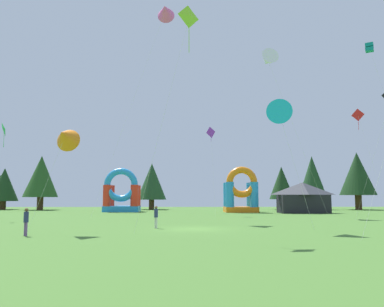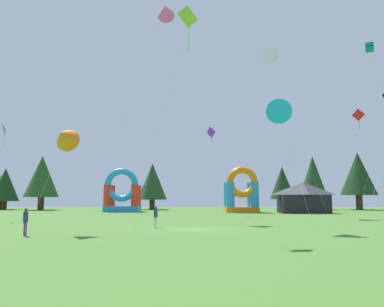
{
  "view_description": "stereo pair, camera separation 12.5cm",
  "coord_description": "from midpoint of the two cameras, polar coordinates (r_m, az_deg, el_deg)",
  "views": [
    {
      "loc": [
        -0.93,
        -29.89,
        2.45
      ],
      "look_at": [
        0.0,
        9.02,
        6.64
      ],
      "focal_mm": 36.99,
      "sensor_mm": 36.0,
      "label": 1
    },
    {
      "loc": [
        -0.81,
        -29.89,
        2.45
      ],
      "look_at": [
        0.0,
        9.02,
        6.64
      ],
      "focal_mm": 36.99,
      "sensor_mm": 36.0,
      "label": 2
    }
  ],
  "objects": [
    {
      "name": "tree_row_1",
      "position": [
        81.54,
        -25.8,
        -4.32
      ],
      "size": [
        2.71,
        2.71,
        6.37
      ],
      "color": "#4C331E",
      "rests_on": "ground_plane"
    },
    {
      "name": "tree_row_3",
      "position": [
        75.18,
        -20.79,
        -3.13
      ],
      "size": [
        6.03,
        6.03,
        9.59
      ],
      "color": "#4C331E",
      "rests_on": "ground_plane"
    },
    {
      "name": "kite_white_delta",
      "position": [
        55.38,
        11.0,
        13.14
      ],
      "size": [
        9.02,
        2.81,
        21.99
      ],
      "color": "white",
      "rests_on": "ground_plane"
    },
    {
      "name": "kite_pink_delta",
      "position": [
        48.5,
        -3.77,
        19.8
      ],
      "size": [
        9.12,
        2.23,
        24.8
      ],
      "color": "#EA599E",
      "rests_on": "ground_plane"
    },
    {
      "name": "kite_green_diamond",
      "position": [
        46.4,
        -25.24,
        3.05
      ],
      "size": [
        1.93,
        3.14,
        9.99
      ],
      "color": "green",
      "rests_on": "ground_plane"
    },
    {
      "name": "festival_tent",
      "position": [
        59.67,
        15.83,
        -6.15
      ],
      "size": [
        6.82,
        3.95,
        4.41
      ],
      "color": "black",
      "rests_on": "ground_plane"
    },
    {
      "name": "tree_row_2",
      "position": [
        79.69,
        -25.3,
        -4.08
      ],
      "size": [
        5.02,
        5.02,
        7.52
      ],
      "color": "#4C331E",
      "rests_on": "ground_plane"
    },
    {
      "name": "inflatable_red_slide",
      "position": [
        60.76,
        7.2,
        -5.89
      ],
      "size": [
        4.91,
        4.5,
        6.85
      ],
      "color": "orange",
      "rests_on": "ground_plane"
    },
    {
      "name": "person_midfield",
      "position": [
        30.67,
        -5.14,
        -8.82
      ],
      "size": [
        0.41,
        0.41,
        1.7
      ],
      "rotation": [
        0.0,
        0.0,
        2.27
      ],
      "color": "silver",
      "rests_on": "ground_plane"
    },
    {
      "name": "kite_orange_delta",
      "position": [
        28.31,
        -17.79,
        2.34
      ],
      "size": [
        3.22,
        1.92,
        7.45
      ],
      "color": "orange",
      "rests_on": "ground_plane"
    },
    {
      "name": "tree_row_5",
      "position": [
        73.96,
        12.93,
        -4.16
      ],
      "size": [
        4.5,
        4.5,
        7.81
      ],
      "color": "#4C331E",
      "rests_on": "ground_plane"
    },
    {
      "name": "tree_row_6",
      "position": [
        76.24,
        17.07,
        -3.12
      ],
      "size": [
        4.81,
        4.81,
        9.8
      ],
      "color": "#4C331E",
      "rests_on": "ground_plane"
    },
    {
      "name": "person_near_camera",
      "position": [
        26.76,
        -22.75,
        -8.75
      ],
      "size": [
        0.41,
        0.41,
        1.71
      ],
      "rotation": [
        0.0,
        0.0,
        2.46
      ],
      "color": "#724C8C",
      "rests_on": "ground_plane"
    },
    {
      "name": "kite_teal_box",
      "position": [
        44.64,
        24.33,
        13.72
      ],
      "size": [
        3.91,
        2.51,
        17.67
      ],
      "color": "#0C7F7A",
      "rests_on": "ground_plane"
    },
    {
      "name": "kite_cyan_delta",
      "position": [
        30.52,
        12.57,
        5.51
      ],
      "size": [
        3.34,
        2.29,
        9.56
      ],
      "color": "#19B7CC",
      "rests_on": "ground_plane"
    },
    {
      "name": "tree_row_7",
      "position": [
        77.54,
        22.86,
        -2.73
      ],
      "size": [
        6.41,
        6.41,
        10.35
      ],
      "color": "#4C331E",
      "rests_on": "ground_plane"
    },
    {
      "name": "ground_plane",
      "position": [
        30.0,
        0.48,
        -10.83
      ],
      "size": [
        120.0,
        120.0,
        0.0
      ],
      "primitive_type": "plane",
      "color": "#47752D"
    },
    {
      "name": "kite_lime_diamond",
      "position": [
        27.75,
        -0.33,
        18.96
      ],
      "size": [
        4.18,
        1.37,
        14.9
      ],
      "color": "#8CD826",
      "rests_on": "ground_plane"
    },
    {
      "name": "tree_row_4",
      "position": [
        72.85,
        -5.69,
        -4.04
      ],
      "size": [
        5.36,
        5.36,
        8.44
      ],
      "color": "#4C331E",
      "rests_on": "ground_plane"
    },
    {
      "name": "kite_purple_diamond",
      "position": [
        52.3,
        2.94,
        2.96
      ],
      "size": [
        1.09,
        4.44,
        11.31
      ],
      "color": "purple",
      "rests_on": "ground_plane"
    },
    {
      "name": "kite_red_diamond",
      "position": [
        54.29,
        22.98,
        5.01
      ],
      "size": [
        1.26,
        5.45,
        13.13
      ],
      "color": "red",
      "rests_on": "ground_plane"
    },
    {
      "name": "inflatable_orange_dome",
      "position": [
        63.09,
        -9.98,
        -5.99
      ],
      "size": [
        5.45,
        4.39,
        6.76
      ],
      "color": "#268CD8",
      "rests_on": "ground_plane"
    }
  ]
}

